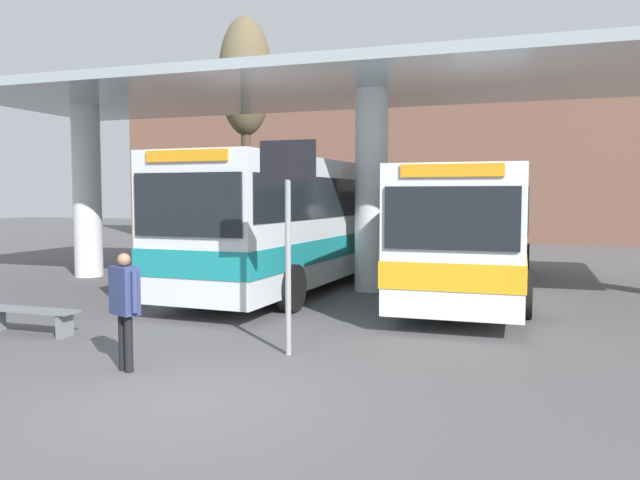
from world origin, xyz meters
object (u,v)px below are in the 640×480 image
object	(u,v)px
transit_bus_center_bay	(476,225)
pedestrian_waiting	(125,300)
transit_bus_left_bay	(296,218)
waiting_bench_near_pillar	(30,315)
info_sign_platform	(288,204)
poplar_tree_behind_left	(245,80)

from	to	relation	value
transit_bus_center_bay	pedestrian_waiting	world-z (taller)	transit_bus_center_bay
transit_bus_left_bay	pedestrian_waiting	bearing A→B (deg)	96.40
transit_bus_left_bay	waiting_bench_near_pillar	xyz separation A→B (m)	(-2.52, -6.70, -1.52)
info_sign_platform	poplar_tree_behind_left	bearing A→B (deg)	117.79
waiting_bench_near_pillar	poplar_tree_behind_left	size ratio (longest dim) A/B	0.20
info_sign_platform	pedestrian_waiting	size ratio (longest dim) A/B	1.98
waiting_bench_near_pillar	poplar_tree_behind_left	distance (m)	15.08
transit_bus_left_bay	info_sign_platform	xyz separation A→B (m)	(2.37, -6.54, 0.48)
waiting_bench_near_pillar	transit_bus_center_bay	bearing A→B (deg)	48.81
info_sign_platform	poplar_tree_behind_left	size ratio (longest dim) A/B	0.36
transit_bus_center_bay	waiting_bench_near_pillar	size ratio (longest dim) A/B	6.45
info_sign_platform	waiting_bench_near_pillar	bearing A→B (deg)	-178.17
transit_bus_center_bay	pedestrian_waiting	distance (m)	10.35
transit_bus_left_bay	info_sign_platform	size ratio (longest dim) A/B	3.14
info_sign_platform	pedestrian_waiting	xyz separation A→B (m)	(-1.83, -1.59, -1.32)
transit_bus_center_bay	waiting_bench_near_pillar	distance (m)	10.83
transit_bus_center_bay	waiting_bench_near_pillar	world-z (taller)	transit_bus_center_bay
waiting_bench_near_pillar	info_sign_platform	size ratio (longest dim) A/B	0.57
info_sign_platform	transit_bus_left_bay	bearing A→B (deg)	109.90
waiting_bench_near_pillar	poplar_tree_behind_left	world-z (taller)	poplar_tree_behind_left
info_sign_platform	poplar_tree_behind_left	world-z (taller)	poplar_tree_behind_left
poplar_tree_behind_left	pedestrian_waiting	bearing A→B (deg)	-70.84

